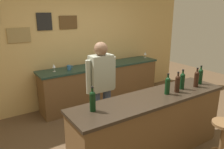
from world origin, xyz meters
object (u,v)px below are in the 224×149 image
Objects in this scene: wine_bottle_a at (93,100)px; wine_bottle_e at (196,78)px; coffee_mug at (69,67)px; wine_bottle_c at (177,83)px; bartender at (101,85)px; wine_glass_c at (145,54)px; wine_bottle_f at (200,76)px; wine_glass_a at (54,66)px; bar_stool at (223,137)px; wine_bottle_b at (168,85)px; wine_glass_b at (107,59)px; wine_bottle_d at (182,80)px.

wine_bottle_a is 1.76m from wine_bottle_e.
coffee_mug is at bearing 120.23° from wine_bottle_e.
wine_bottle_c and wine_bottle_e have the same top height.
bartender is 2.47m from wine_glass_c.
wine_glass_a is at bearing 129.12° from wine_bottle_f.
bar_stool is 0.93m from wine_bottle_e.
bartender is 5.29× the size of wine_bottle_f.
wine_glass_c is (2.61, 2.02, -0.05)m from wine_bottle_a.
wine_bottle_b is 1.97× the size of wine_glass_b.
wine_glass_a is (-1.53, 2.15, -0.05)m from wine_bottle_e.
wine_bottle_b is 1.00× the size of wine_bottle_f.
wine_bottle_e is (0.26, -0.06, 0.00)m from wine_bottle_d.
wine_glass_b is at bearing -0.58° from wine_glass_a.
wine_bottle_b is at bearing 177.38° from wine_bottle_e.
wine_bottle_f is at bearing -55.71° from coffee_mug.
wine_bottle_b is 0.61m from wine_bottle_e.
wine_bottle_d is at bearing -118.24° from wine_glass_c.
wine_bottle_a is 2.04m from wine_glass_a.
wine_bottle_d is (0.16, 0.05, 0.00)m from wine_bottle_c.
wine_bottle_d is 1.00× the size of wine_bottle_e.
wine_glass_c is (0.69, 2.09, -0.05)m from wine_bottle_f.
wine_bottle_d is 2.37m from wine_glass_c.
coffee_mug is at bearing 109.25° from bar_stool.
wine_glass_a is at bearing 121.20° from wine_bottle_d.
bar_stool is 2.99m from coffee_mug.
wine_glass_a reaches higher than bar_stool.
wine_bottle_c is 2.49m from wine_glass_c.
wine_glass_c is at bearing 71.83° from wine_bottle_f.
bar_stool is at bearing -70.75° from coffee_mug.
wine_glass_a is at bearing 179.81° from wine_glass_c.
wine_bottle_b is 1.00× the size of wine_bottle_c.
wine_bottle_a and wine_bottle_f have the same top height.
wine_bottle_b is at bearing -52.00° from bartender.
wine_bottle_a is 1.00× the size of wine_bottle_c.
wine_glass_c is at bearing 58.97° from wine_bottle_c.
wine_bottle_e is (0.26, 0.67, 0.60)m from bar_stool.
wine_bottle_e is 1.97× the size of wine_glass_b.
wine_bottle_e reaches higher than coffee_mug.
wine_glass_a is at bearing 125.47° from wine_bottle_e.
wine_bottle_b is at bearing -4.95° from wine_bottle_a.
bartender is 1.01m from wine_bottle_b.
bartender is 1.24m from wine_bottle_d.
wine_bottle_b is (-0.35, 0.70, 0.60)m from bar_stool.
wine_bottle_a is 2.48m from wine_glass_b.
wine_bottle_c and wine_bottle_f have the same top height.
wine_glass_b is (0.12, 2.13, -0.05)m from wine_bottle_c.
wine_bottle_f is at bearing 59.23° from bar_stool.
bartender is at bearing 141.61° from wine_bottle_d.
wine_bottle_d is at bearing 4.58° from wine_bottle_b.
bar_stool is 1.03m from wine_bottle_f.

